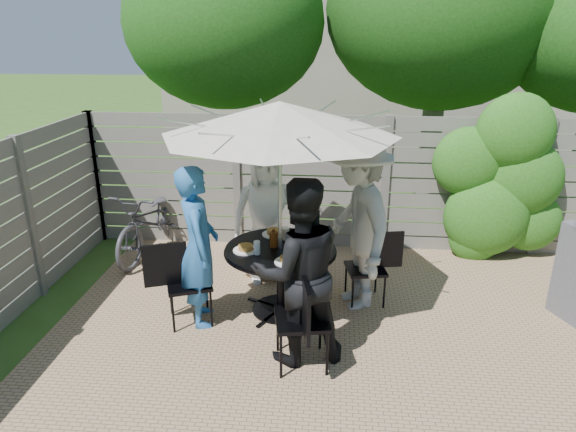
# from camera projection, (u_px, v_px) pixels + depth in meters

# --- Properties ---
(backyard_envelope) EXTENTS (60.00, 60.00, 5.00)m
(backyard_envelope) POSITION_uv_depth(u_px,v_px,m) (368.00, 40.00, 13.05)
(backyard_envelope) COLOR #325019
(backyard_envelope) RESTS_ON ground
(patio_table) EXTENTS (1.44, 1.44, 0.75)m
(patio_table) POSITION_uv_depth(u_px,v_px,m) (280.00, 268.00, 5.38)
(patio_table) COLOR black
(patio_table) RESTS_ON ground
(umbrella) EXTENTS (2.90, 2.90, 2.25)m
(umbrella) POSITION_uv_depth(u_px,v_px,m) (280.00, 119.00, 4.84)
(umbrella) COLOR silver
(umbrella) RESTS_ON ground
(chair_back) EXTENTS (0.51, 0.64, 0.84)m
(chair_back) POSITION_uv_depth(u_px,v_px,m) (265.00, 254.00, 6.36)
(chair_back) COLOR black
(chair_back) RESTS_ON ground
(person_back) EXTENTS (0.93, 0.74, 1.65)m
(person_back) POSITION_uv_depth(u_px,v_px,m) (266.00, 214.00, 6.04)
(person_back) COLOR white
(person_back) RESTS_ON ground
(chair_left) EXTENTS (0.70, 0.56, 0.91)m
(chair_left) POSITION_uv_depth(u_px,v_px,m) (189.00, 298.00, 5.27)
(chair_left) COLOR black
(chair_left) RESTS_ON ground
(person_left) EXTENTS (0.56, 0.70, 1.67)m
(person_left) POSITION_uv_depth(u_px,v_px,m) (199.00, 247.00, 5.11)
(person_left) COLOR #2866AD
(person_left) RESTS_ON ground
(chair_front) EXTENTS (0.54, 0.73, 0.97)m
(chair_front) POSITION_uv_depth(u_px,v_px,m) (302.00, 338.00, 4.57)
(chair_front) COLOR black
(chair_front) RESTS_ON ground
(person_front) EXTENTS (1.00, 0.88, 1.74)m
(person_front) POSITION_uv_depth(u_px,v_px,m) (299.00, 273.00, 4.50)
(person_front) COLOR black
(person_front) RESTS_ON ground
(chair_right) EXTENTS (0.64, 0.47, 0.84)m
(chair_right) POSITION_uv_depth(u_px,v_px,m) (366.00, 282.00, 5.66)
(chair_right) COLOR black
(chair_right) RESTS_ON ground
(person_right) EXTENTS (1.05, 1.39, 1.91)m
(person_right) POSITION_uv_depth(u_px,v_px,m) (357.00, 223.00, 5.39)
(person_right) COLOR #A5A5A0
(person_right) RESTS_ON ground
(plate_back) EXTENTS (0.26, 0.26, 0.06)m
(plate_back) POSITION_uv_depth(u_px,v_px,m) (274.00, 233.00, 5.62)
(plate_back) COLOR white
(plate_back) RESTS_ON patio_table
(plate_left) EXTENTS (0.26, 0.26, 0.06)m
(plate_left) POSITION_uv_depth(u_px,v_px,m) (246.00, 249.00, 5.22)
(plate_left) COLOR white
(plate_left) RESTS_ON patio_table
(plate_front) EXTENTS (0.26, 0.26, 0.06)m
(plate_front) POSITION_uv_depth(u_px,v_px,m) (288.00, 260.00, 4.96)
(plate_front) COLOR white
(plate_front) RESTS_ON patio_table
(plate_right) EXTENTS (0.26, 0.26, 0.06)m
(plate_right) POSITION_uv_depth(u_px,v_px,m) (314.00, 243.00, 5.36)
(plate_right) COLOR white
(plate_right) RESTS_ON patio_table
(glass_left) EXTENTS (0.07, 0.07, 0.14)m
(glass_left) POSITION_uv_depth(u_px,v_px,m) (257.00, 248.00, 5.13)
(glass_left) COLOR silver
(glass_left) RESTS_ON patio_table
(glass_front) EXTENTS (0.07, 0.07, 0.14)m
(glass_front) POSITION_uv_depth(u_px,v_px,m) (296.00, 251.00, 5.06)
(glass_front) COLOR silver
(glass_front) RESTS_ON patio_table
(glass_right) EXTENTS (0.07, 0.07, 0.14)m
(glass_right) POSITION_uv_depth(u_px,v_px,m) (302.00, 236.00, 5.42)
(glass_right) COLOR silver
(glass_right) RESTS_ON patio_table
(syrup_jug) EXTENTS (0.09, 0.09, 0.16)m
(syrup_jug) POSITION_uv_depth(u_px,v_px,m) (274.00, 239.00, 5.31)
(syrup_jug) COLOR #59280C
(syrup_jug) RESTS_ON patio_table
(coffee_cup) EXTENTS (0.08, 0.08, 0.12)m
(coffee_cup) POSITION_uv_depth(u_px,v_px,m) (285.00, 234.00, 5.50)
(coffee_cup) COLOR #C6B293
(coffee_cup) RESTS_ON patio_table
(bicycle) EXTENTS (0.89, 1.83, 0.92)m
(bicycle) POSITION_uv_depth(u_px,v_px,m) (153.00, 221.00, 6.87)
(bicycle) COLOR #333338
(bicycle) RESTS_ON ground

